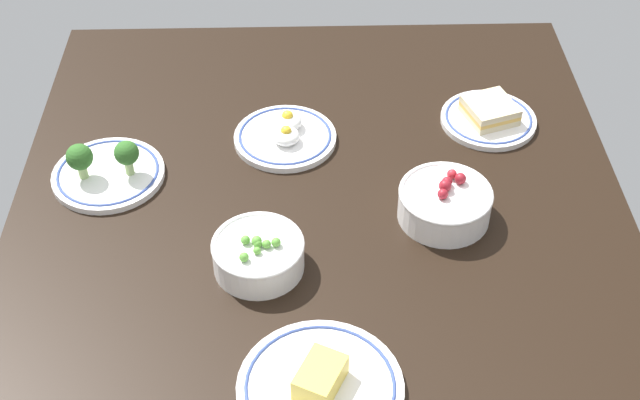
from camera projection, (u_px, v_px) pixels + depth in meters
The scene contains 7 objects.
dining_table at pixel (320, 218), 142.56cm from camera, with size 111.86×100.32×4.00cm, color black.
bowl_peas at pixel (258, 254), 129.91cm from camera, with size 13.90×13.90×6.37cm.
plate_sandwich at pixel (489, 116), 157.27cm from camera, with size 17.17×17.17×4.28cm.
bowl_berries at pixel (445, 203), 137.92cm from camera, with size 14.89×14.89×7.12cm.
plate_eggs at pixel (286, 135), 153.58cm from camera, with size 18.03×18.03×4.76cm.
plate_cheese at pixel (320, 386), 114.54cm from camera, with size 22.15×22.15×4.85cm.
plate_broccoli at pixel (107, 170), 145.67cm from camera, with size 18.77×18.77×7.60cm.
Camera 1 is at (103.03, -2.80, 100.53)cm, focal length 49.08 mm.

